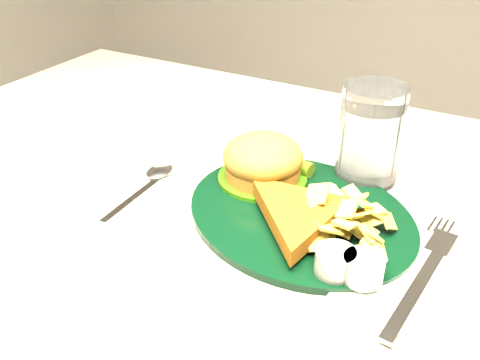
{
  "coord_description": "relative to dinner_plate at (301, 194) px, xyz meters",
  "views": [
    {
      "loc": [
        0.26,
        -0.49,
        1.11
      ],
      "look_at": [
        0.0,
        -0.03,
        0.8
      ],
      "focal_mm": 40.0,
      "sensor_mm": 36.0,
      "label": 1
    }
  ],
  "objects": [
    {
      "name": "dinner_plate",
      "position": [
        0.0,
        0.0,
        0.0
      ],
      "size": [
        0.36,
        0.33,
        0.06
      ],
      "primitive_type": null,
      "rotation": [
        0.0,
        0.0,
        -0.38
      ],
      "color": "black",
      "rests_on": "table"
    },
    {
      "name": "water_glass",
      "position": [
        0.04,
        0.13,
        0.03
      ],
      "size": [
        0.08,
        0.08,
        0.13
      ],
      "primitive_type": "cylinder",
      "rotation": [
        0.0,
        0.0,
        -0.0
      ],
      "color": "white",
      "rests_on": "table"
    },
    {
      "name": "fork_napkin",
      "position": [
        0.15,
        -0.06,
        -0.03
      ],
      "size": [
        0.16,
        0.2,
        0.01
      ],
      "primitive_type": null,
      "rotation": [
        0.0,
        0.0,
        -0.1
      ],
      "color": "white",
      "rests_on": "table"
    },
    {
      "name": "spoon",
      "position": [
        -0.2,
        -0.07,
        -0.03
      ],
      "size": [
        0.04,
        0.15,
        0.01
      ],
      "primitive_type": null,
      "rotation": [
        0.0,
        0.0,
        0.03
      ],
      "color": "silver",
      "rests_on": "table"
    },
    {
      "name": "ramekin",
      "position": [
        -0.25,
        0.07,
        -0.02
      ],
      "size": [
        0.05,
        0.05,
        0.03
      ],
      "primitive_type": "cylinder",
      "rotation": [
        0.0,
        0.0,
        0.17
      ],
      "color": "silver",
      "rests_on": "table"
    },
    {
      "name": "wrapped_straw",
      "position": [
        -0.11,
        0.15,
        -0.03
      ],
      "size": [
        0.2,
        0.17,
        0.01
      ],
      "primitive_type": null,
      "rotation": [
        0.0,
        0.0,
        0.61
      ],
      "color": "white",
      "rests_on": "table"
    }
  ]
}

